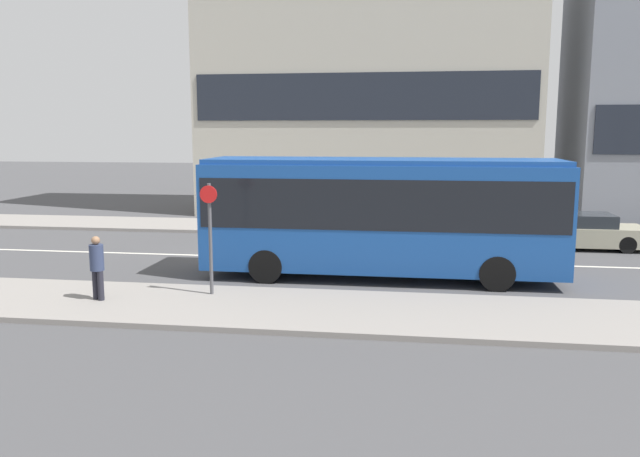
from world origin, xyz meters
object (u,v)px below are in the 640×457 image
bus_stop_sign (210,230)px  pedestrian_near_stop (97,264)px  parked_car_0 (579,232)px  city_bus (381,210)px

bus_stop_sign → pedestrian_near_stop: bearing=-160.8°
parked_car_0 → bus_stop_sign: bearing=-142.1°
parked_car_0 → bus_stop_sign: 14.15m
parked_car_0 → city_bus: bearing=-141.2°
pedestrian_near_stop → bus_stop_sign: (2.60, 0.91, 0.75)m
parked_car_0 → pedestrian_near_stop: pedestrian_near_stop is taller
city_bus → pedestrian_near_stop: size_ratio=6.45×
bus_stop_sign → city_bus: bearing=36.4°
parked_car_0 → pedestrian_near_stop: 16.74m
city_bus → bus_stop_sign: city_bus is taller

